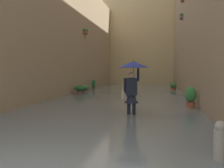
% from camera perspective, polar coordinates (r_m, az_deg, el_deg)
% --- Properties ---
extents(ground_plane, '(63.12, 63.12, 0.00)m').
position_cam_1_polar(ground_plane, '(15.07, 3.34, -3.12)').
color(ground_plane, gray).
extents(flood_water, '(7.86, 31.25, 0.12)m').
position_cam_1_polar(flood_water, '(15.06, 3.34, -2.88)').
color(flood_water, slate).
rests_on(flood_water, ground_plane).
extents(building_facade_right, '(2.04, 29.25, 8.45)m').
position_cam_1_polar(building_facade_right, '(16.37, -12.53, 12.15)').
color(building_facade_right, tan).
rests_on(building_facade_right, ground_plane).
extents(building_facade_far, '(10.66, 1.80, 9.85)m').
position_cam_1_polar(building_facade_far, '(28.63, 6.98, 9.70)').
color(building_facade_far, tan).
rests_on(building_facade_far, ground_plane).
extents(person_wading, '(1.09, 1.09, 2.03)m').
position_cam_1_polar(person_wading, '(8.47, 4.77, 1.87)').
color(person_wading, '#4C4233').
rests_on(person_wading, ground_plane).
extents(potted_plant_near_right, '(0.61, 0.61, 0.68)m').
position_cam_1_polar(potted_plant_near_right, '(16.04, -7.62, -1.30)').
color(potted_plant_near_right, brown).
rests_on(potted_plant_near_right, ground_plane).
extents(potted_plant_mid_right, '(0.32, 0.32, 0.93)m').
position_cam_1_polar(potted_plant_mid_right, '(19.48, -4.33, -0.29)').
color(potted_plant_mid_right, '#66605B').
rests_on(potted_plant_mid_right, ground_plane).
extents(potted_plant_far_left, '(0.49, 0.49, 0.69)m').
position_cam_1_polar(potted_plant_far_left, '(20.01, 14.03, -0.60)').
color(potted_plant_far_left, '#9E563D').
rests_on(potted_plant_far_left, ground_plane).
extents(potted_plant_far_right, '(0.50, 0.50, 0.61)m').
position_cam_1_polar(potted_plant_far_right, '(17.80, -6.15, -1.13)').
color(potted_plant_far_right, '#66605B').
rests_on(potted_plant_far_right, ground_plane).
extents(potted_plant_near_left, '(0.45, 0.45, 1.00)m').
position_cam_1_polar(potted_plant_near_left, '(10.43, 17.82, -3.04)').
color(potted_plant_near_left, '#9E563D').
rests_on(potted_plant_near_left, ground_plane).
extents(mooring_bollard, '(0.23, 0.23, 0.80)m').
position_cam_1_polar(mooring_bollard, '(4.65, 23.88, -12.62)').
color(mooring_bollard, gray).
rests_on(mooring_bollard, ground_plane).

